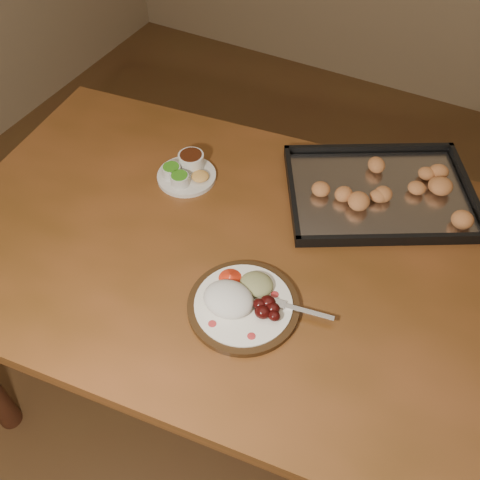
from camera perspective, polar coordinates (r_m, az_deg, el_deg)
The scene contains 5 objects.
ground at distance 1.89m, azimuth 7.37°, elevation -17.85°, with size 4.00×4.00×0.00m, color #543A1C.
dining_table at distance 1.35m, azimuth 0.57°, elevation -3.66°, with size 1.59×1.06×0.75m.
dinner_plate at distance 1.16m, azimuth 0.15°, elevation -6.57°, with size 0.31×0.24×0.06m.
condiment_saucer at distance 1.45m, azimuth -5.76°, elevation 7.31°, with size 0.16×0.16×0.05m.
baking_tray at distance 1.44m, azimuth 14.70°, elevation 5.07°, with size 0.58×0.54×0.05m.
Camera 1 is at (0.14, -0.76, 1.73)m, focal length 40.00 mm.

